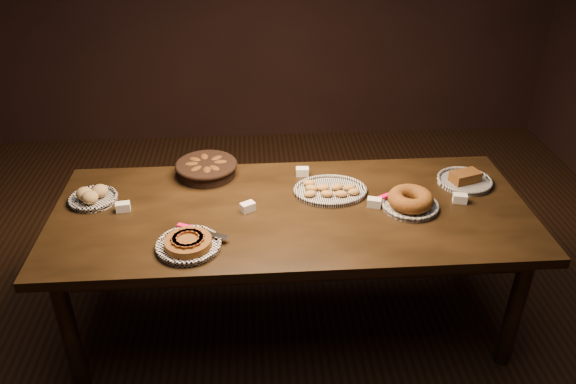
{
  "coord_description": "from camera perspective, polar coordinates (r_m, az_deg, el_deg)",
  "views": [
    {
      "loc": [
        -0.18,
        -2.38,
        2.27
      ],
      "look_at": [
        -0.02,
        0.05,
        0.82
      ],
      "focal_mm": 35.0,
      "sensor_mm": 36.0,
      "label": 1
    }
  ],
  "objects": [
    {
      "name": "buffet_table",
      "position": [
        2.87,
        0.37,
        -2.96
      ],
      "size": [
        2.4,
        1.0,
        0.75
      ],
      "color": "black",
      "rests_on": "ground"
    },
    {
      "name": "madeleine_platter",
      "position": [
        2.96,
        4.29,
        0.18
      ],
      "size": [
        0.38,
        0.31,
        0.04
      ],
      "rotation": [
        0.0,
        0.0,
        0.3
      ],
      "color": "black",
      "rests_on": "buffet_table"
    },
    {
      "name": "bundt_cake_plate",
      "position": [
        2.89,
        12.3,
        -0.91
      ],
      "size": [
        0.32,
        0.33,
        0.09
      ],
      "rotation": [
        0.0,
        0.0,
        -0.37
      ],
      "color": "black",
      "rests_on": "buffet_table"
    },
    {
      "name": "tent_cards",
      "position": [
        2.89,
        1.47,
        -0.48
      ],
      "size": [
        1.79,
        0.41,
        0.04
      ],
      "color": "white",
      "rests_on": "buffet_table"
    },
    {
      "name": "croissant_basket",
      "position": [
        3.14,
        -8.29,
        2.48
      ],
      "size": [
        0.4,
        0.4,
        0.09
      ],
      "rotation": [
        0.0,
        0.0,
        -0.35
      ],
      "color": "black",
      "rests_on": "buffet_table"
    },
    {
      "name": "ground",
      "position": [
        3.3,
        0.33,
        -12.78
      ],
      "size": [
        5.0,
        5.0,
        0.0
      ],
      "primitive_type": "plane",
      "color": "black",
      "rests_on": "ground"
    },
    {
      "name": "loaf_plate",
      "position": [
        3.19,
        17.51,
        1.19
      ],
      "size": [
        0.3,
        0.3,
        0.07
      ],
      "rotation": [
        0.0,
        0.0,
        0.32
      ],
      "color": "black",
      "rests_on": "buffet_table"
    },
    {
      "name": "apple_tart_plate",
      "position": [
        2.59,
        -10.08,
        -5.18
      ],
      "size": [
        0.33,
        0.3,
        0.06
      ],
      "rotation": [
        0.0,
        0.0,
        -0.24
      ],
      "color": "white",
      "rests_on": "buffet_table"
    },
    {
      "name": "bread_roll_plate",
      "position": [
        3.05,
        -19.25,
        -0.43
      ],
      "size": [
        0.25,
        0.25,
        0.08
      ],
      "rotation": [
        0.0,
        0.0,
        -0.23
      ],
      "color": "white",
      "rests_on": "buffet_table"
    }
  ]
}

